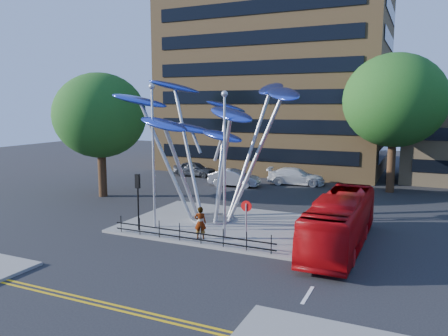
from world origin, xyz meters
The scene contains 18 objects.
ground centered at (0.00, 0.00, 0.00)m, with size 120.00×120.00×0.00m, color black.
traffic_island centered at (-1.00, 6.00, 0.07)m, with size 12.00×9.00×0.15m, color slate.
double_yellow_near centered at (0.00, -6.00, 0.01)m, with size 40.00×0.12×0.01m, color gold.
double_yellow_far centered at (0.00, -6.30, 0.01)m, with size 40.00×0.12×0.01m, color gold.
brick_tower centered at (-6.00, 32.00, 15.00)m, with size 25.00×15.00×30.00m, color olive.
tree_right centered at (8.00, 22.00, 8.04)m, with size 8.80×8.80×12.11m.
tree_left centered at (-14.00, 10.00, 6.79)m, with size 7.60×7.60×10.32m.
leaf_sculpture centered at (-2.07, 6.68, 6.87)m, with size 12.72×9.54×9.51m.
street_lamp_left centered at (-4.50, 3.50, 5.36)m, with size 0.36×0.36×8.80m.
street_lamp_right centered at (0.50, 3.00, 5.09)m, with size 0.36×0.36×8.30m.
traffic_light_island centered at (-5.00, 2.50, 2.61)m, with size 0.28×0.18×3.42m.
no_entry_sign_island centered at (2.00, 2.52, 1.82)m, with size 0.60×0.10×2.45m.
pedestrian_railing_front centered at (-1.00, 1.70, 0.55)m, with size 10.00×0.06×1.00m.
red_bus centered at (6.60, 4.69, 1.43)m, with size 2.41×10.30×2.87m, color #9B070A.
pedestrian centered at (-0.78, 2.50, 1.08)m, with size 0.68×0.44×1.86m, color gray.
parked_car_left centered at (-11.94, 22.49, 0.79)m, with size 1.87×4.65×1.59m, color #3A3C41.
parked_car_mid centered at (-5.67, 18.81, 0.80)m, with size 1.69×4.85×1.60m, color #9A9BA1.
parked_car_right centered at (-0.59, 22.15, 0.80)m, with size 2.24×5.51×1.60m, color silver.
Camera 1 is at (10.39, -18.75, 7.68)m, focal length 35.00 mm.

